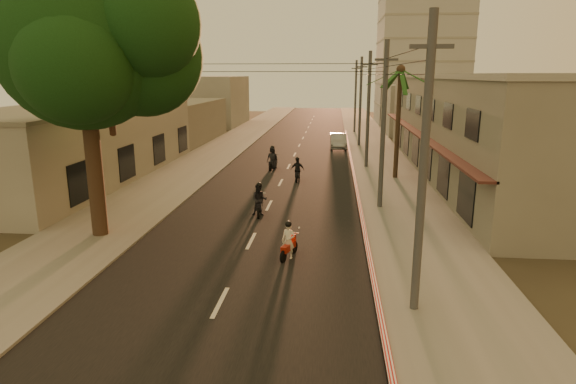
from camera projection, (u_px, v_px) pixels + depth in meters
name	position (u px, v px, depth m)	size (l,w,h in m)	color
ground	(243.00, 258.00, 19.56)	(160.00, 160.00, 0.00)	#383023
road	(289.00, 167.00, 38.90)	(10.00, 140.00, 0.02)	black
sidewalk_right	(383.00, 168.00, 38.20)	(5.00, 140.00, 0.12)	slate
sidewalk_left	(198.00, 164.00, 39.58)	(5.00, 140.00, 0.12)	slate
curb_stripe	(355.00, 180.00, 33.57)	(0.20, 60.00, 0.20)	#B41413
shophouse_row	(478.00, 126.00, 34.82)	(8.80, 34.20, 7.30)	gray
left_building	(83.00, 143.00, 33.77)	(8.20, 24.20, 5.20)	#A29E93
distant_tower	(423.00, 26.00, 68.92)	(12.10, 12.10, 28.00)	#B7B5B2
broadleaf_tree	(93.00, 45.00, 20.23)	(9.60, 8.70, 12.10)	black
palm_tree	(401.00, 76.00, 32.60)	(5.00, 5.00, 8.20)	black
utility_poles	(369.00, 84.00, 36.78)	(1.20, 48.26, 9.00)	#38383A
filler_right	(417.00, 109.00, 61.08)	(8.00, 14.00, 6.00)	#A29E93
filler_left_near	(175.00, 121.00, 53.20)	(8.00, 14.00, 4.40)	#A29E93
filler_left_far	(214.00, 101.00, 70.30)	(8.00, 14.00, 7.00)	#A29E93
scooter_red	(288.00, 242.00, 19.35)	(0.84, 1.56, 1.58)	black
scooter_mid_a	(259.00, 201.00, 25.24)	(0.90, 1.83, 1.80)	black
scooter_mid_b	(297.00, 170.00, 33.40)	(0.97, 1.75, 1.72)	black
scooter_far_a	(273.00, 159.00, 37.45)	(1.06, 1.93, 1.91)	black
parked_car	(338.00, 141.00, 48.33)	(1.70, 4.53, 1.48)	gray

